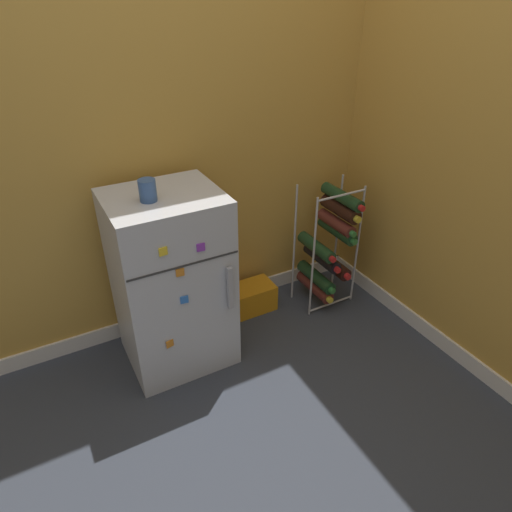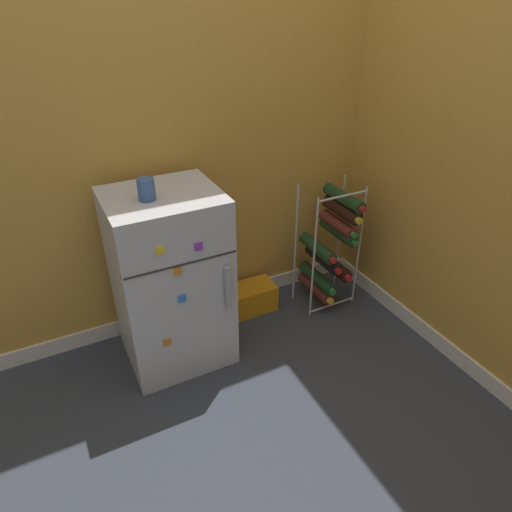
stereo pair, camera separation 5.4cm
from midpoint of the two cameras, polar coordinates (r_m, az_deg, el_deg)
ground_plane at (r=2.36m, az=-1.14°, el=-14.69°), size 14.00×14.00×0.00m
wall_back at (r=2.27m, az=-8.87°, el=19.35°), size 7.06×0.07×2.50m
mini_fridge at (r=2.23m, az=-9.90°, el=-3.07°), size 0.50×0.47×0.90m
wine_rack at (r=2.67m, az=9.78°, el=1.22°), size 0.32×0.33×0.75m
soda_box at (r=2.71m, az=-0.22°, el=-5.28°), size 0.30×0.17×0.16m
fridge_top_cup at (r=1.96m, az=-12.78°, el=8.13°), size 0.07×0.07×0.09m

